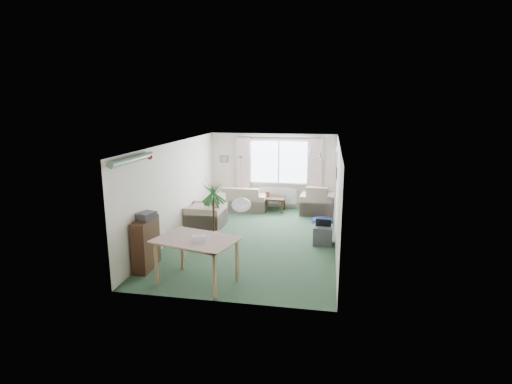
% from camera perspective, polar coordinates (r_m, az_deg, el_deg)
% --- Properties ---
extents(ground, '(6.50, 6.50, 0.00)m').
position_cam_1_polar(ground, '(10.05, -0.31, -6.78)').
color(ground, '#2D4B32').
extents(window, '(1.80, 0.03, 1.30)m').
position_cam_1_polar(window, '(12.77, 3.28, 4.31)').
color(window, white).
extents(curtain_rod, '(2.60, 0.03, 0.03)m').
position_cam_1_polar(curtain_rod, '(12.61, 3.27, 7.72)').
color(curtain_rod, black).
extents(curtain_left, '(0.45, 0.08, 2.00)m').
position_cam_1_polar(curtain_left, '(12.90, -1.87, 3.37)').
color(curtain_left, beige).
extents(curtain_right, '(0.45, 0.08, 2.00)m').
position_cam_1_polar(curtain_right, '(12.62, 8.40, 3.04)').
color(curtain_right, beige).
extents(radiator, '(1.20, 0.10, 0.55)m').
position_cam_1_polar(radiator, '(12.94, 3.19, -0.54)').
color(radiator, white).
extents(doorway, '(0.03, 0.95, 2.00)m').
position_cam_1_polar(doorway, '(11.75, 11.27, 0.88)').
color(doorway, black).
extents(pendant_lamp, '(0.36, 0.36, 0.36)m').
position_cam_1_polar(pendant_lamp, '(7.42, -2.12, -1.86)').
color(pendant_lamp, white).
extents(tinsel_garland, '(1.60, 1.60, 0.12)m').
position_cam_1_polar(tinsel_garland, '(7.99, -17.22, 4.47)').
color(tinsel_garland, '#196626').
extents(bauble_cluster_a, '(0.20, 0.20, 0.20)m').
position_cam_1_polar(bauble_cluster_a, '(10.28, 7.80, 6.26)').
color(bauble_cluster_a, silver).
extents(bauble_cluster_b, '(0.20, 0.20, 0.20)m').
position_cam_1_polar(bauble_cluster_b, '(9.08, 9.32, 5.39)').
color(bauble_cluster_b, silver).
extents(wall_picture_back, '(0.28, 0.03, 0.22)m').
position_cam_1_polar(wall_picture_back, '(13.11, -4.58, 4.72)').
color(wall_picture_back, brown).
extents(wall_picture_right, '(0.03, 0.24, 0.30)m').
position_cam_1_polar(wall_picture_right, '(10.66, 11.43, 2.71)').
color(wall_picture_right, brown).
extents(sofa, '(1.53, 0.83, 0.76)m').
position_cam_1_polar(sofa, '(12.70, -1.92, -0.87)').
color(sofa, beige).
rests_on(sofa, ground).
extents(armchair_corner, '(1.05, 1.00, 0.90)m').
position_cam_1_polar(armchair_corner, '(12.38, 8.78, -1.03)').
color(armchair_corner, beige).
rests_on(armchair_corner, ground).
extents(armchair_left, '(0.97, 1.02, 0.90)m').
position_cam_1_polar(armchair_left, '(11.04, -7.18, -2.64)').
color(armchair_left, tan).
rests_on(armchair_left, ground).
extents(coffee_table, '(1.00, 0.58, 0.44)m').
position_cam_1_polar(coffee_table, '(12.59, 1.93, -1.74)').
color(coffee_table, black).
rests_on(coffee_table, ground).
extents(photo_frame, '(0.12, 0.03, 0.16)m').
position_cam_1_polar(photo_frame, '(12.58, 1.63, -0.34)').
color(photo_frame, brown).
rests_on(photo_frame, coffee_table).
extents(bookshelf, '(0.33, 0.87, 1.05)m').
position_cam_1_polar(bookshelf, '(8.52, -15.44, -7.14)').
color(bookshelf, black).
rests_on(bookshelf, ground).
extents(hifi_box, '(0.37, 0.41, 0.14)m').
position_cam_1_polar(hifi_box, '(8.34, -15.41, -3.28)').
color(hifi_box, '#3A3A3F').
rests_on(hifi_box, bookshelf).
extents(houseplant, '(0.76, 0.76, 1.60)m').
position_cam_1_polar(houseplant, '(9.51, -6.09, -2.93)').
color(houseplant, '#1E521C').
rests_on(houseplant, ground).
extents(dining_table, '(1.55, 1.23, 0.85)m').
position_cam_1_polar(dining_table, '(7.69, -8.41, -9.76)').
color(dining_table, tan).
rests_on(dining_table, ground).
extents(gift_box, '(0.29, 0.24, 0.12)m').
position_cam_1_polar(gift_box, '(7.40, -8.11, -6.61)').
color(gift_box, white).
rests_on(gift_box, dining_table).
extents(tv_cube, '(0.47, 0.51, 0.45)m').
position_cam_1_polar(tv_cube, '(9.81, 9.54, -6.07)').
color(tv_cube, '#323337').
rests_on(tv_cube, ground).
extents(pet_bed, '(0.75, 0.75, 0.11)m').
position_cam_1_polar(pet_bed, '(11.52, 9.43, -4.10)').
color(pet_bed, navy).
rests_on(pet_bed, ground).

